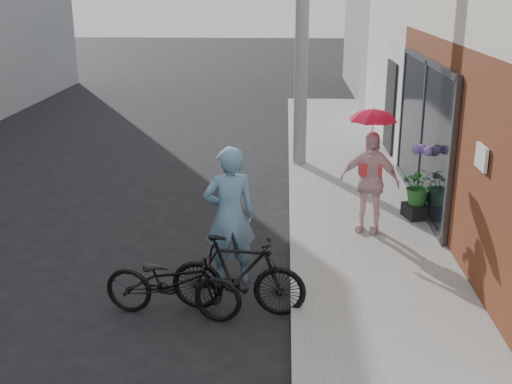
# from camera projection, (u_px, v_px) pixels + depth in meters

# --- Properties ---
(ground) EXTENTS (80.00, 80.00, 0.00)m
(ground) POSITION_uv_depth(u_px,v_px,m) (222.00, 295.00, 8.26)
(ground) COLOR black
(ground) RESTS_ON ground
(sidewalk) EXTENTS (2.20, 24.00, 0.12)m
(sidewalk) POSITION_uv_depth(u_px,v_px,m) (368.00, 235.00, 10.05)
(sidewalk) COLOR gray
(sidewalk) RESTS_ON ground
(curb) EXTENTS (0.12, 24.00, 0.12)m
(curb) POSITION_uv_depth(u_px,v_px,m) (294.00, 234.00, 10.10)
(curb) COLOR #9E9E99
(curb) RESTS_ON ground
(utility_pole) EXTENTS (0.28, 0.28, 7.00)m
(utility_pole) POSITION_uv_depth(u_px,v_px,m) (303.00, 0.00, 12.82)
(utility_pole) COLOR #9E9E99
(utility_pole) RESTS_ON ground
(officer) EXTENTS (0.77, 0.59, 1.87)m
(officer) POSITION_uv_depth(u_px,v_px,m) (230.00, 216.00, 8.34)
(officer) COLOR #6695B5
(officer) RESTS_ON ground
(bike_left) EXTENTS (1.76, 0.86, 0.89)m
(bike_left) POSITION_uv_depth(u_px,v_px,m) (173.00, 282.00, 7.60)
(bike_left) COLOR black
(bike_left) RESTS_ON ground
(bike_right) EXTENTS (1.69, 0.66, 0.99)m
(bike_right) POSITION_uv_depth(u_px,v_px,m) (238.00, 275.00, 7.68)
(bike_right) COLOR black
(bike_right) RESTS_ON ground
(kimono_woman) EXTENTS (1.01, 0.69, 1.59)m
(kimono_woman) POSITION_uv_depth(u_px,v_px,m) (369.00, 182.00, 9.85)
(kimono_woman) COLOR #F6CED6
(kimono_woman) RESTS_ON sidewalk
(parasol) EXTENTS (0.70, 0.70, 0.61)m
(parasol) POSITION_uv_depth(u_px,v_px,m) (373.00, 111.00, 9.51)
(parasol) COLOR #F51C4A
(parasol) RESTS_ON kimono_woman
(planter) EXTENTS (0.52, 0.52, 0.22)m
(planter) POSITION_uv_depth(u_px,v_px,m) (418.00, 211.00, 10.61)
(planter) COLOR black
(planter) RESTS_ON sidewalk
(potted_plant) EXTENTS (0.59, 0.51, 0.66)m
(potted_plant) POSITION_uv_depth(u_px,v_px,m) (420.00, 185.00, 10.48)
(potted_plant) COLOR #2D7231
(potted_plant) RESTS_ON planter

